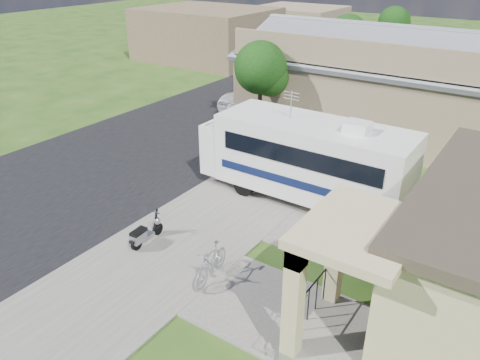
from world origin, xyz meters
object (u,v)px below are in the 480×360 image
Objects in this scene: scooter at (145,233)px; garden_hose at (304,303)px; motorhome at (306,157)px; bicycle at (211,265)px; pickup_truck at (264,96)px; van at (309,70)px; shrub at (395,240)px.

scooter is 3.38× the size of garden_hose.
scooter is (-2.61, -5.39, -1.23)m from motorhome.
pickup_truck is (-6.77, 13.78, 0.31)m from bicycle.
pickup_truck is 16.29m from garden_hose.
motorhome reaches higher than van.
van reaches higher than garden_hose.
shrub reaches higher than garden_hose.
bicycle is (-3.99, -2.85, -0.70)m from shrub.
van is at bearing 122.61° from shrub.
pickup_truck is at bearing 107.57° from bicycle.
shrub reaches higher than scooter.
van is at bearing 99.44° from scooter.
van is 13.55× the size of garden_hose.
van is at bearing 101.22° from bicycle.
garden_hose is at bearing -51.99° from van.
shrub is 0.42× the size of van.
pickup_truck reaches higher than garden_hose.
scooter is 21.12m from van.
shrub is 5.71× the size of garden_hose.
bicycle reaches higher than scooter.
pickup_truck is at bearing -72.51° from van.
motorhome reaches higher than scooter.
bicycle is at bearing -8.24° from scooter.
shrub is 1.40× the size of bicycle.
bicycle is 4.08× the size of garden_hose.
scooter is 2.71m from bicycle.
bicycle is 0.30× the size of van.
pickup_truck reaches higher than scooter.
shrub is 15.34m from pickup_truck.
pickup_truck is at bearing 125.10° from garden_hose.
shrub is (4.08, -2.75, -0.44)m from motorhome.
motorhome is 18.15× the size of garden_hose.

